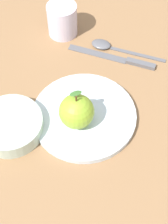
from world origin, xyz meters
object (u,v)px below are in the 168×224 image
object	(u,v)px
apple	(77,111)
knife	(119,59)
dinner_plate	(84,115)
cup	(62,19)
spoon	(110,47)
side_bowl	(10,125)

from	to	relation	value
apple	knife	distance (m)	0.22
dinner_plate	cup	size ratio (longest dim) A/B	2.70
apple	cup	xyz separation A→B (m)	(0.28, 0.01, -0.01)
cup	spoon	bearing A→B (deg)	-121.56
apple	cup	size ratio (longest dim) A/B	1.04
side_bowl	spoon	size ratio (longest dim) A/B	0.76
cup	spoon	xyz separation A→B (m)	(-0.07, -0.11, -0.04)
side_bowl	knife	size ratio (longest dim) A/B	0.67
cup	spoon	size ratio (longest dim) A/B	0.46
dinner_plate	side_bowl	xyz separation A→B (m)	(-0.02, 0.15, 0.01)
spoon	dinner_plate	bearing A→B (deg)	156.92
dinner_plate	knife	distance (m)	0.19
dinner_plate	knife	xyz separation A→B (m)	(0.16, -0.10, -0.00)
apple	cup	bearing A→B (deg)	2.03
knife	spoon	distance (m)	0.04
knife	spoon	xyz separation A→B (m)	(0.04, 0.02, 0.00)
cup	apple	bearing A→B (deg)	-177.97
dinner_plate	spoon	xyz separation A→B (m)	(0.20, -0.08, -0.00)
knife	cup	bearing A→B (deg)	49.52
side_bowl	spoon	distance (m)	0.32
knife	spoon	size ratio (longest dim) A/B	1.13
side_bowl	cup	size ratio (longest dim) A/B	1.65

